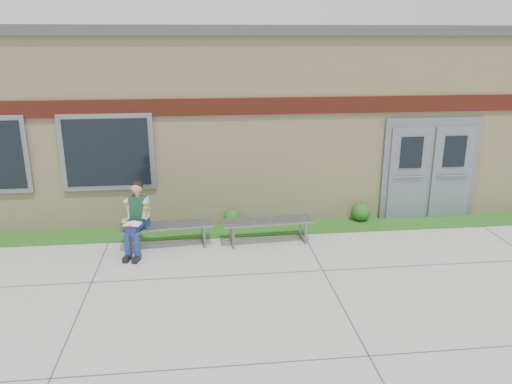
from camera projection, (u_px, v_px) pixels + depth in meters
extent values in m
plane|color=#9E9E99|center=(271.00, 287.00, 8.27)|extent=(80.00, 80.00, 0.00)
cube|color=#1F4F15|center=(254.00, 229.00, 10.74)|extent=(16.00, 0.80, 0.02)
cube|color=beige|center=(240.00, 114.00, 13.37)|extent=(16.00, 6.00, 4.00)
cube|color=#3F3F42|center=(240.00, 32.00, 12.75)|extent=(16.20, 6.20, 0.20)
cube|color=maroon|center=(252.00, 106.00, 10.32)|extent=(16.00, 0.06, 0.35)
cube|color=slate|center=(107.00, 152.00, 10.25)|extent=(1.90, 0.08, 1.60)
cube|color=black|center=(107.00, 153.00, 10.22)|extent=(1.70, 0.04, 1.40)
cube|color=slate|center=(430.00, 169.00, 11.17)|extent=(2.20, 0.08, 2.30)
cube|color=slate|center=(409.00, 174.00, 11.10)|extent=(0.92, 0.06, 2.10)
cube|color=slate|center=(451.00, 173.00, 11.20)|extent=(0.92, 0.06, 2.10)
cube|color=slate|center=(167.00, 225.00, 9.75)|extent=(1.83, 0.66, 0.03)
cube|color=slate|center=(130.00, 238.00, 9.75)|extent=(0.09, 0.50, 0.41)
cube|color=slate|center=(204.00, 235.00, 9.90)|extent=(0.09, 0.50, 0.41)
cube|color=slate|center=(268.00, 221.00, 9.96)|extent=(1.84, 0.62, 0.04)
cube|color=slate|center=(232.00, 234.00, 9.96)|extent=(0.08, 0.51, 0.41)
cube|color=slate|center=(303.00, 231.00, 10.11)|extent=(0.08, 0.51, 0.41)
cube|color=navy|center=(140.00, 223.00, 9.62)|extent=(0.39, 0.32, 0.16)
cube|color=#0F381F|center=(138.00, 208.00, 9.51)|extent=(0.36, 0.27, 0.46)
sphere|color=tan|center=(137.00, 188.00, 9.38)|extent=(0.26, 0.26, 0.21)
sphere|color=black|center=(137.00, 186.00, 9.39)|extent=(0.27, 0.27, 0.22)
cylinder|color=navy|center=(130.00, 226.00, 9.38)|extent=(0.25, 0.45, 0.15)
cylinder|color=navy|center=(140.00, 227.00, 9.36)|extent=(0.25, 0.45, 0.15)
cylinder|color=navy|center=(128.00, 247.00, 9.24)|extent=(0.12, 0.12, 0.50)
cylinder|color=navy|center=(137.00, 247.00, 9.22)|extent=(0.12, 0.12, 0.50)
cube|color=black|center=(127.00, 258.00, 9.23)|extent=(0.16, 0.28, 0.10)
cube|color=black|center=(137.00, 259.00, 9.21)|extent=(0.16, 0.28, 0.10)
cylinder|color=tan|center=(127.00, 205.00, 9.46)|extent=(0.14, 0.24, 0.27)
cylinder|color=tan|center=(147.00, 206.00, 9.41)|extent=(0.14, 0.24, 0.27)
cube|color=white|center=(132.00, 224.00, 9.22)|extent=(0.36, 0.29, 0.02)
cube|color=#DE537C|center=(132.00, 224.00, 9.23)|extent=(0.36, 0.30, 0.01)
sphere|color=#5CAC2E|center=(146.00, 208.00, 9.27)|extent=(0.08, 0.08, 0.08)
sphere|color=#1F4F15|center=(232.00, 218.00, 10.87)|extent=(0.36, 0.36, 0.36)
sphere|color=#1F4F15|center=(361.00, 212.00, 11.17)|extent=(0.41, 0.41, 0.41)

